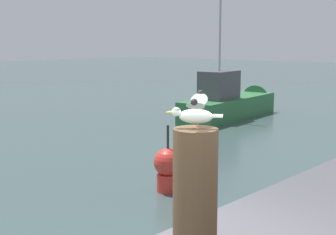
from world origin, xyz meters
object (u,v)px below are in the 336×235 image
Objects in this scene: boat_green at (235,102)px; channel_buoy at (168,168)px; mooring_post at (195,190)px; seagull at (195,111)px.

boat_green is 9.98m from channel_buoy.
seagull is at bearing 123.77° from mooring_post.
boat_green is at bearing 32.94° from seagull.
seagull is 6.48m from channel_buoy.
channel_buoy is at bearing -153.52° from boat_green.
boat_green is (13.40, 8.69, -1.38)m from mooring_post.
seagull reaches higher than mooring_post.
mooring_post is 0.55m from seagull.
boat_green is at bearing 26.48° from channel_buoy.
boat_green is 4.62× the size of channel_buoy.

